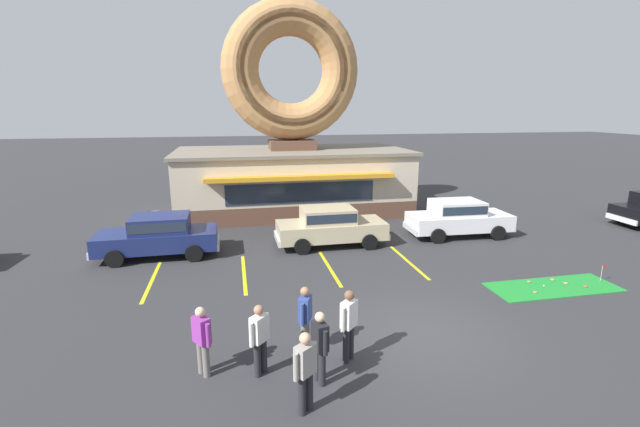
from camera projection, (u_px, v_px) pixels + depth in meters
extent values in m
plane|color=#2D2D30|center=(424.00, 334.00, 10.75)|extent=(160.00, 160.00, 0.00)
cube|color=brown|center=(293.00, 202.00, 23.69)|extent=(12.00, 6.00, 0.90)
cube|color=beige|center=(292.00, 174.00, 23.31)|extent=(12.00, 6.00, 2.30)
cube|color=slate|center=(292.00, 151.00, 23.01)|extent=(12.30, 6.30, 0.16)
cube|color=orange|center=(302.00, 177.00, 20.10)|extent=(9.00, 0.60, 0.20)
cube|color=#232D3D|center=(301.00, 193.00, 20.56)|extent=(7.20, 0.03, 1.00)
cube|color=brown|center=(292.00, 145.00, 22.93)|extent=(2.40, 1.80, 0.50)
torus|color=#B27F4C|center=(291.00, 70.00, 22.02)|extent=(7.10, 1.90, 7.10)
torus|color=#936038|center=(292.00, 70.00, 21.61)|extent=(6.24, 1.05, 6.24)
cube|color=#1E842D|center=(553.00, 287.00, 13.53)|extent=(4.12, 1.47, 0.03)
torus|color=#D8667F|center=(552.00, 280.00, 14.04)|extent=(0.13, 0.13, 0.04)
torus|color=#A5724C|center=(529.00, 282.00, 13.88)|extent=(0.13, 0.13, 0.04)
torus|color=#D17F47|center=(566.00, 283.00, 13.75)|extent=(0.13, 0.13, 0.04)
torus|color=#A5724C|center=(535.00, 292.00, 13.09)|extent=(0.13, 0.13, 0.04)
torus|color=brown|center=(585.00, 286.00, 13.53)|extent=(0.13, 0.13, 0.04)
sphere|color=white|center=(544.00, 286.00, 13.54)|extent=(0.04, 0.04, 0.04)
cylinder|color=silver|center=(601.00, 274.00, 13.87)|extent=(0.01, 0.01, 0.55)
cube|color=red|center=(604.00, 267.00, 13.83)|extent=(0.12, 0.01, 0.08)
cube|color=navy|center=(158.00, 240.00, 16.24)|extent=(4.43, 1.82, 0.68)
cube|color=navy|center=(160.00, 223.00, 16.12)|extent=(2.12, 1.59, 0.60)
cube|color=#232D3D|center=(160.00, 223.00, 16.11)|extent=(2.04, 1.61, 0.36)
cube|color=silver|center=(95.00, 250.00, 15.83)|extent=(0.12, 1.67, 0.24)
cube|color=silver|center=(218.00, 242.00, 16.76)|extent=(0.12, 1.67, 0.24)
cylinder|color=black|center=(114.00, 259.00, 15.20)|extent=(0.64, 0.23, 0.64)
cylinder|color=black|center=(125.00, 244.00, 16.87)|extent=(0.64, 0.23, 0.64)
cylinder|color=black|center=(194.00, 253.00, 15.77)|extent=(0.64, 0.23, 0.64)
cylinder|color=black|center=(197.00, 239.00, 17.44)|extent=(0.64, 0.23, 0.64)
cube|color=silver|center=(459.00, 221.00, 18.88)|extent=(4.46, 1.92, 0.68)
cube|color=silver|center=(457.00, 207.00, 18.70)|extent=(2.16, 1.64, 0.60)
cube|color=#232D3D|center=(457.00, 207.00, 18.70)|extent=(2.07, 1.66, 0.36)
cube|color=silver|center=(505.00, 224.00, 19.29)|extent=(0.16, 1.67, 0.24)
cube|color=silver|center=(411.00, 229.00, 18.58)|extent=(0.16, 1.67, 0.24)
cylinder|color=black|center=(477.00, 222.00, 20.02)|extent=(0.65, 0.24, 0.64)
cylinder|color=black|center=(498.00, 233.00, 18.33)|extent=(0.65, 0.24, 0.64)
cylinder|color=black|center=(421.00, 225.00, 19.59)|extent=(0.65, 0.24, 0.64)
cylinder|color=black|center=(438.00, 236.00, 17.90)|extent=(0.65, 0.24, 0.64)
cube|color=#BCAD89|center=(331.00, 230.00, 17.57)|extent=(4.42, 1.80, 0.68)
cube|color=#BCAD89|center=(328.00, 215.00, 17.38)|extent=(2.11, 1.58, 0.60)
cube|color=#232D3D|center=(328.00, 214.00, 17.38)|extent=(2.03, 1.60, 0.36)
cube|color=silver|center=(382.00, 232.00, 18.07)|extent=(0.11, 1.67, 0.24)
cube|color=silver|center=(277.00, 239.00, 17.17)|extent=(0.11, 1.67, 0.24)
cylinder|color=black|center=(357.00, 230.00, 18.76)|extent=(0.64, 0.23, 0.64)
cylinder|color=black|center=(369.00, 242.00, 17.09)|extent=(0.64, 0.23, 0.64)
cylinder|color=black|center=(295.00, 234.00, 18.21)|extent=(0.64, 0.23, 0.64)
cylinder|color=black|center=(302.00, 246.00, 16.54)|extent=(0.64, 0.23, 0.64)
cube|color=silver|center=(621.00, 219.00, 20.20)|extent=(0.11, 1.67, 0.24)
cylinder|color=black|center=(620.00, 216.00, 21.22)|extent=(0.64, 0.22, 0.64)
cylinder|color=slate|center=(201.00, 356.00, 9.11)|extent=(0.15, 0.15, 0.77)
cylinder|color=slate|center=(206.00, 360.00, 8.97)|extent=(0.15, 0.15, 0.77)
cube|color=#8C3393|center=(201.00, 330.00, 8.88)|extent=(0.42, 0.45, 0.56)
cylinder|color=#8C3393|center=(195.00, 327.00, 9.05)|extent=(0.10, 0.10, 0.52)
cylinder|color=#8C3393|center=(208.00, 335.00, 8.72)|extent=(0.10, 0.10, 0.52)
sphere|color=beige|center=(200.00, 312.00, 8.78)|extent=(0.21, 0.21, 0.21)
cylinder|color=#232328|center=(322.00, 368.00, 8.69)|extent=(0.15, 0.15, 0.78)
cylinder|color=#232328|center=(318.00, 363.00, 8.86)|extent=(0.15, 0.15, 0.78)
cube|color=black|center=(320.00, 336.00, 8.61)|extent=(0.33, 0.43, 0.57)
cylinder|color=black|center=(325.00, 343.00, 8.40)|extent=(0.10, 0.10, 0.52)
cylinder|color=black|center=(315.00, 332.00, 8.84)|extent=(0.10, 0.10, 0.52)
sphere|color=beige|center=(320.00, 317.00, 8.51)|extent=(0.21, 0.21, 0.21)
cylinder|color=#232328|center=(257.00, 360.00, 8.98)|extent=(0.15, 0.15, 0.78)
cylinder|color=#232328|center=(264.00, 355.00, 9.14)|extent=(0.15, 0.15, 0.78)
cube|color=silver|center=(259.00, 328.00, 8.90)|extent=(0.44, 0.44, 0.57)
cylinder|color=silver|center=(251.00, 335.00, 8.70)|extent=(0.10, 0.10, 0.53)
cylinder|color=silver|center=(267.00, 325.00, 9.11)|extent=(0.10, 0.10, 0.53)
sphere|color=#9E7051|center=(259.00, 310.00, 8.80)|extent=(0.21, 0.21, 0.21)
cylinder|color=#232328|center=(346.00, 345.00, 9.48)|extent=(0.15, 0.15, 0.83)
cylinder|color=#232328|center=(351.00, 341.00, 9.64)|extent=(0.15, 0.15, 0.83)
cube|color=silver|center=(349.00, 314.00, 9.39)|extent=(0.44, 0.44, 0.61)
cylinder|color=silver|center=(343.00, 320.00, 9.19)|extent=(0.10, 0.10, 0.56)
cylinder|color=silver|center=(355.00, 311.00, 9.59)|extent=(0.10, 0.10, 0.56)
sphere|color=brown|center=(349.00, 295.00, 9.28)|extent=(0.22, 0.22, 0.22)
cylinder|color=slate|center=(306.00, 333.00, 10.02)|extent=(0.15, 0.15, 0.79)
cylinder|color=slate|center=(304.00, 338.00, 9.83)|extent=(0.15, 0.15, 0.79)
cube|color=#33478C|center=(305.00, 309.00, 9.76)|extent=(0.38, 0.45, 0.58)
cylinder|color=#33478C|center=(308.00, 305.00, 10.00)|extent=(0.10, 0.10, 0.53)
cylinder|color=#33478C|center=(302.00, 315.00, 9.53)|extent=(0.10, 0.10, 0.53)
sphere|color=#9E7051|center=(305.00, 291.00, 9.66)|extent=(0.21, 0.21, 0.21)
cylinder|color=#232328|center=(309.00, 390.00, 8.00)|extent=(0.15, 0.15, 0.80)
cylinder|color=#232328|center=(302.00, 395.00, 7.85)|extent=(0.15, 0.15, 0.80)
cube|color=gray|center=(305.00, 360.00, 7.76)|extent=(0.45, 0.42, 0.58)
cylinder|color=gray|center=(314.00, 355.00, 7.95)|extent=(0.10, 0.10, 0.54)
cylinder|color=gray|center=(296.00, 367.00, 7.58)|extent=(0.10, 0.10, 0.54)
sphere|color=tan|center=(305.00, 338.00, 7.65)|extent=(0.21, 0.21, 0.21)
cylinder|color=#51565B|center=(155.00, 222.00, 19.53)|extent=(0.56, 0.56, 0.95)
torus|color=#303437|center=(154.00, 212.00, 19.41)|extent=(0.57, 0.57, 0.05)
cube|color=yellow|center=(152.00, 280.00, 14.09)|extent=(0.12, 3.60, 0.01)
cube|color=yellow|center=(244.00, 274.00, 14.67)|extent=(0.12, 3.60, 0.01)
cube|color=yellow|center=(329.00, 267.00, 15.25)|extent=(0.12, 3.60, 0.01)
cube|color=yellow|center=(408.00, 261.00, 15.83)|extent=(0.12, 3.60, 0.01)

